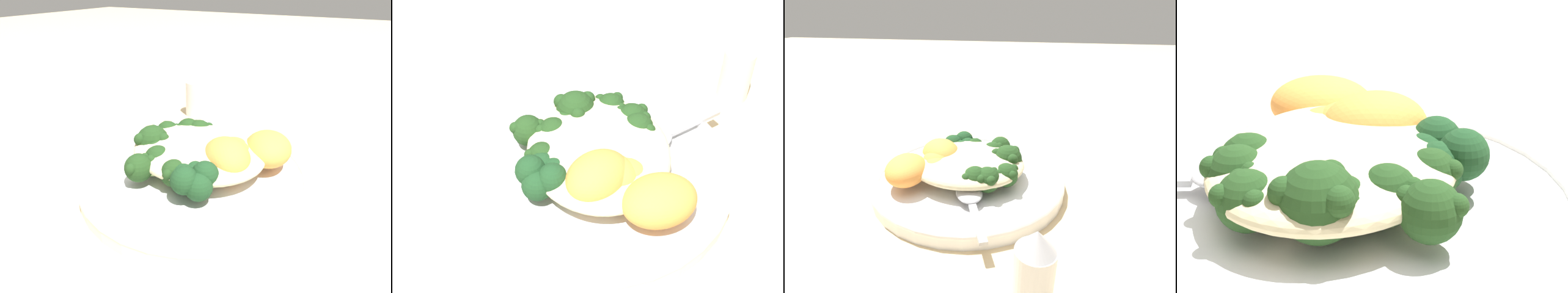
{
  "view_description": "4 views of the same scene",
  "coord_description": "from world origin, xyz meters",
  "views": [
    {
      "loc": [
        -0.15,
        0.29,
        0.21
      ],
      "look_at": [
        -0.01,
        0.03,
        0.05
      ],
      "focal_mm": 28.0,
      "sensor_mm": 36.0,
      "label": 1
    },
    {
      "loc": [
        -0.35,
        0.08,
        0.4
      ],
      "look_at": [
        0.0,
        0.02,
        0.04
      ],
      "focal_mm": 50.0,
      "sensor_mm": 36.0,
      "label": 2
    },
    {
      "loc": [
        0.09,
        -0.35,
        0.23
      ],
      "look_at": [
        0.02,
        0.02,
        0.06
      ],
      "focal_mm": 28.0,
      "sensor_mm": 36.0,
      "label": 3
    },
    {
      "loc": [
        0.3,
        0.14,
        0.19
      ],
      "look_at": [
        -0.01,
        0.03,
        0.05
      ],
      "focal_mm": 60.0,
      "sensor_mm": 36.0,
      "label": 4
    }
  ],
  "objects": [
    {
      "name": "sweet_potato_chunk_1",
      "position": [
        -0.03,
        0.0,
        0.04
      ],
      "size": [
        0.05,
        0.06,
        0.03
      ],
      "primitive_type": "ellipsoid",
      "rotation": [
        0.0,
        0.0,
        4.69
      ],
      "color": "orange",
      "rests_on": "plate"
    },
    {
      "name": "broccoli_stalk_3",
      "position": [
        0.05,
        0.03,
        0.04
      ],
      "size": [
        0.1,
        0.04,
        0.04
      ],
      "rotation": [
        0.0,
        0.0,
        0.19
      ],
      "color": "#9EBC66",
      "rests_on": "plate"
    },
    {
      "name": "broccoli_stalk_5",
      "position": [
        0.02,
        0.04,
        0.04
      ],
      "size": [
        0.09,
        0.08,
        0.03
      ],
      "rotation": [
        0.0,
        0.0,
        0.68
      ],
      "color": "#9EBC66",
      "rests_on": "plate"
    },
    {
      "name": "kale_tuft",
      "position": [
        -0.02,
        0.07,
        0.04
      ],
      "size": [
        0.05,
        0.05,
        0.03
      ],
      "color": "#193D1E",
      "rests_on": "plate"
    },
    {
      "name": "broccoli_stalk_0",
      "position": [
        0.01,
        -0.02,
        0.04
      ],
      "size": [
        0.08,
        0.08,
        0.03
      ],
      "rotation": [
        0.0,
        0.0,
        -0.8
      ],
      "color": "#9EBC66",
      "rests_on": "plate"
    },
    {
      "name": "quinoa_mound",
      "position": [
        0.0,
        0.01,
        0.04
      ],
      "size": [
        0.16,
        0.13,
        0.03
      ],
      "primitive_type": "ellipsoid",
      "color": "beige",
      "rests_on": "plate"
    },
    {
      "name": "ground_plane",
      "position": [
        0.0,
        0.0,
        0.0
      ],
      "size": [
        4.0,
        4.0,
        0.0
      ],
      "primitive_type": "plane",
      "color": "#D6B784"
    },
    {
      "name": "sweet_potato_chunk_3",
      "position": [
        -0.03,
        0.01,
        0.04
      ],
      "size": [
        0.07,
        0.08,
        0.04
      ],
      "primitive_type": "ellipsoid",
      "rotation": [
        0.0,
        0.0,
        4.0
      ],
      "color": "orange",
      "rests_on": "plate"
    },
    {
      "name": "plate",
      "position": [
        -0.0,
        0.02,
        0.01
      ],
      "size": [
        0.27,
        0.27,
        0.02
      ],
      "color": "white",
      "rests_on": "ground_plane"
    },
    {
      "name": "broccoli_stalk_2",
      "position": [
        0.04,
        -0.01,
        0.04
      ],
      "size": [
        0.11,
        0.05,
        0.03
      ],
      "rotation": [
        0.0,
        0.0,
        -0.28
      ],
      "color": "#9EBC66",
      "rests_on": "plate"
    },
    {
      "name": "sweet_potato_chunk_0",
      "position": [
        -0.07,
        -0.03,
        0.04
      ],
      "size": [
        0.07,
        0.08,
        0.04
      ],
      "primitive_type": "ellipsoid",
      "rotation": [
        0.0,
        0.0,
        4.92
      ],
      "color": "orange",
      "rests_on": "plate"
    },
    {
      "name": "broccoli_stalk_7",
      "position": [
        -0.0,
        0.05,
        0.03
      ],
      "size": [
        0.05,
        0.09,
        0.03
      ],
      "rotation": [
        0.0,
        0.0,
        1.17
      ],
      "color": "#9EBC66",
      "rests_on": "plate"
    },
    {
      "name": "sweet_potato_chunk_2",
      "position": [
        -0.04,
        0.02,
        0.04
      ],
      "size": [
        0.08,
        0.08,
        0.04
      ],
      "primitive_type": "ellipsoid",
      "rotation": [
        0.0,
        0.0,
        2.21
      ],
      "color": "orange",
      "rests_on": "plate"
    },
    {
      "name": "broccoli_stalk_6",
      "position": [
        0.02,
        0.06,
        0.03
      ],
      "size": [
        0.08,
        0.09,
        0.03
      ],
      "rotation": [
        0.0,
        0.0,
        0.83
      ],
      "color": "#9EBC66",
      "rests_on": "plate"
    },
    {
      "name": "spoon",
      "position": [
        0.02,
        -0.05,
        0.03
      ],
      "size": [
        0.06,
        0.11,
        0.01
      ],
      "rotation": [
        0.0,
        0.0,
        5.11
      ],
      "color": "#A3A3A8",
      "rests_on": "plate"
    },
    {
      "name": "broccoli_stalk_1",
      "position": [
        0.03,
        -0.02,
        0.04
      ],
      "size": [
        0.09,
        0.07,
        0.03
      ],
      "rotation": [
        0.0,
        0.0,
        -0.62
      ],
      "color": "#9EBC66",
      "rests_on": "plate"
    },
    {
      "name": "broccoli_stalk_4",
      "position": [
        0.03,
        0.03,
        0.03
      ],
      "size": [
        0.09,
        0.05,
        0.03
      ],
      "rotation": [
        0.0,
        0.0,
        0.34
      ],
      "color": "#9EBC66",
      "rests_on": "plate"
    }
  ]
}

